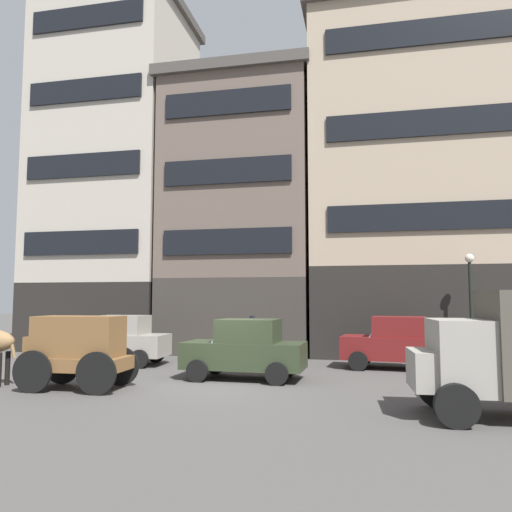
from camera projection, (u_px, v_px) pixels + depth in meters
ground_plane at (219, 383)px, 14.48m from camera, size 120.00×120.00×0.00m
building_far_left at (117, 173)px, 26.34m from camera, size 7.33×7.10×18.18m
building_center_left at (244, 215)px, 24.68m from camera, size 7.26×7.10×13.11m
building_center_right at (422, 181)px, 23.03m from camera, size 10.41×7.10×15.72m
cargo_wagon at (77, 347)px, 13.59m from camera, size 2.96×1.62×1.98m
sedan_dark at (396, 343)px, 17.44m from camera, size 3.85×2.19×1.83m
sedan_light at (245, 349)px, 15.24m from camera, size 3.76×1.98×1.83m
sedan_parked_curb at (119, 340)px, 18.61m from camera, size 3.79×2.03×1.83m
pedestrian_officer at (252, 337)px, 19.28m from camera, size 0.50×0.50×1.79m
streetlamp_curbside at (471, 293)px, 18.24m from camera, size 0.32×0.32×4.12m
fire_hydrant_curbside at (88, 348)px, 20.61m from camera, size 0.24×0.24×0.83m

